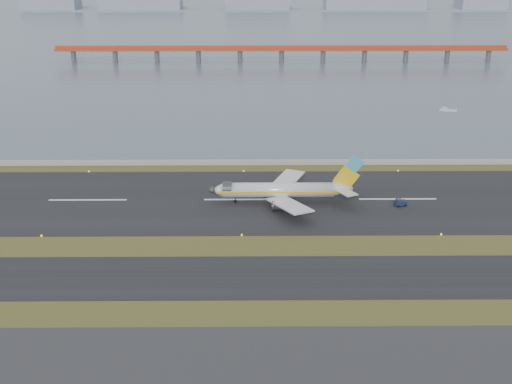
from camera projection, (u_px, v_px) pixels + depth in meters
ground at (241, 251)px, 137.19m from camera, size 1000.00×1000.00×0.00m
taxiway_strip at (241, 277)px, 125.93m from camera, size 1000.00×18.00×0.10m
runway_strip at (243, 200)px, 165.26m from camera, size 1000.00×45.00×0.10m
seawall at (244, 162)px, 193.20m from camera, size 1000.00×2.50×1.00m
bay_water at (248, 24)px, 567.93m from camera, size 1400.00×800.00×1.30m
red_pier at (282, 50)px, 368.89m from camera, size 260.00×5.00×10.20m
far_shoreline at (261, 4)px, 715.74m from camera, size 1400.00×80.00×60.50m
airliner at (285, 190)px, 162.12m from camera, size 38.52×32.89×12.80m
pushback_tug at (400, 203)px, 160.93m from camera, size 3.35×2.47×1.92m
workboat_near at (448, 110)px, 257.37m from camera, size 7.10×4.23×1.64m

